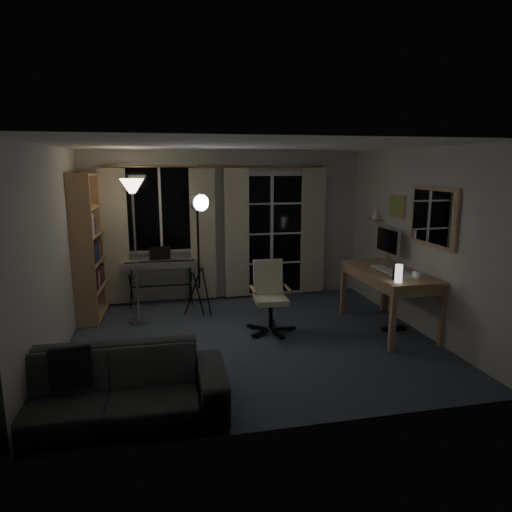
{
  "coord_description": "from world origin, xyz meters",
  "views": [
    {
      "loc": [
        -1.11,
        -5.35,
        2.19
      ],
      "look_at": [
        0.14,
        0.35,
        1.01
      ],
      "focal_mm": 32.0,
      "sensor_mm": 36.0,
      "label": 1
    }
  ],
  "objects": [
    {
      "name": "mug",
      "position": [
        1.98,
        -0.48,
        0.87
      ],
      "size": [
        0.13,
        0.11,
        0.13
      ],
      "primitive_type": "imported",
      "rotation": [
        0.0,
        0.0,
        0.01
      ],
      "color": "silver",
      "rests_on": "desk"
    },
    {
      "name": "studio_light",
      "position": [
        -0.53,
        1.07,
        1.46
      ],
      "size": [
        0.41,
        0.42,
        1.82
      ],
      "rotation": [
        0.0,
        0.0,
        0.38
      ],
      "color": "black",
      "rests_on": "floor"
    },
    {
      "name": "wall_mirror",
      "position": [
        2.22,
        -0.35,
        1.55
      ],
      "size": [
        0.04,
        0.94,
        0.74
      ],
      "color": "tan",
      "rests_on": "floor"
    },
    {
      "name": "keyboard_piano",
      "position": [
        -1.09,
        1.7,
        0.66
      ],
      "size": [
        1.2,
        0.59,
        0.87
      ],
      "rotation": [
        0.0,
        0.0,
        -0.01
      ],
      "color": "black",
      "rests_on": "floor"
    },
    {
      "name": "sofa",
      "position": [
        -1.6,
        -1.55,
        0.4
      ],
      "size": [
        2.07,
        0.66,
        0.8
      ],
      "rotation": [
        0.0,
        0.0,
        -0.03
      ],
      "color": "#2F2F32",
      "rests_on": "floor"
    },
    {
      "name": "window",
      "position": [
        -1.05,
        1.97,
        1.5
      ],
      "size": [
        1.2,
        0.08,
        1.4
      ],
      "color": "white",
      "rests_on": "floor"
    },
    {
      "name": "wall_shelf",
      "position": [
        2.16,
        1.05,
        1.41
      ],
      "size": [
        0.16,
        0.3,
        0.18
      ],
      "color": "tan",
      "rests_on": "floor"
    },
    {
      "name": "curtains",
      "position": [
        -0.14,
        1.88,
        1.09
      ],
      "size": [
        3.6,
        0.07,
        2.13
      ],
      "color": "gold",
      "rests_on": "floor"
    },
    {
      "name": "torchiere_lamp",
      "position": [
        -1.42,
        0.99,
        1.61
      ],
      "size": [
        0.41,
        0.41,
        2.0
      ],
      "rotation": [
        0.0,
        0.0,
        0.37
      ],
      "color": "#B2B2B7",
      "rests_on": "floor"
    },
    {
      "name": "bookshelf",
      "position": [
        -2.13,
        1.39,
        0.99
      ],
      "size": [
        0.38,
        0.98,
        2.08
      ],
      "rotation": [
        0.0,
        0.0,
        -0.05
      ],
      "color": "tan",
      "rests_on": "floor"
    },
    {
      "name": "office_chair",
      "position": [
        0.31,
        0.31,
        0.56
      ],
      "size": [
        0.63,
        0.66,
        0.95
      ],
      "rotation": [
        0.0,
        0.0,
        -0.05
      ],
      "color": "black",
      "rests_on": "floor"
    },
    {
      "name": "french_door",
      "position": [
        0.75,
        1.97,
        1.03
      ],
      "size": [
        1.32,
        0.09,
        2.11
      ],
      "color": "white",
      "rests_on": "floor"
    },
    {
      "name": "desk_clutter",
      "position": [
        1.81,
        -0.22,
        0.63
      ],
      "size": [
        0.47,
        0.92,
        1.02
      ],
      "rotation": [
        0.0,
        0.0,
        0.01
      ],
      "color": "white",
      "rests_on": "desk"
    },
    {
      "name": "monitor",
      "position": [
        2.08,
        0.47,
        1.11
      ],
      "size": [
        0.2,
        0.58,
        0.51
      ],
      "rotation": [
        0.0,
        0.0,
        0.01
      ],
      "color": "silver",
      "rests_on": "desk"
    },
    {
      "name": "desk",
      "position": [
        1.88,
        0.02,
        0.71
      ],
      "size": [
        0.77,
        1.52,
        0.81
      ],
      "rotation": [
        0.0,
        0.0,
        0.01
      ],
      "color": "#9F7B51",
      "rests_on": "floor"
    },
    {
      "name": "floor",
      "position": [
        0.0,
        0.0,
        -0.01
      ],
      "size": [
        4.5,
        4.0,
        0.02
      ],
      "primitive_type": "cube",
      "color": "#3A4255",
      "rests_on": "ground"
    },
    {
      "name": "framed_print",
      "position": [
        2.23,
        0.55,
        1.6
      ],
      "size": [
        0.03,
        0.42,
        0.32
      ],
      "color": "tan",
      "rests_on": "floor"
    }
  ]
}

